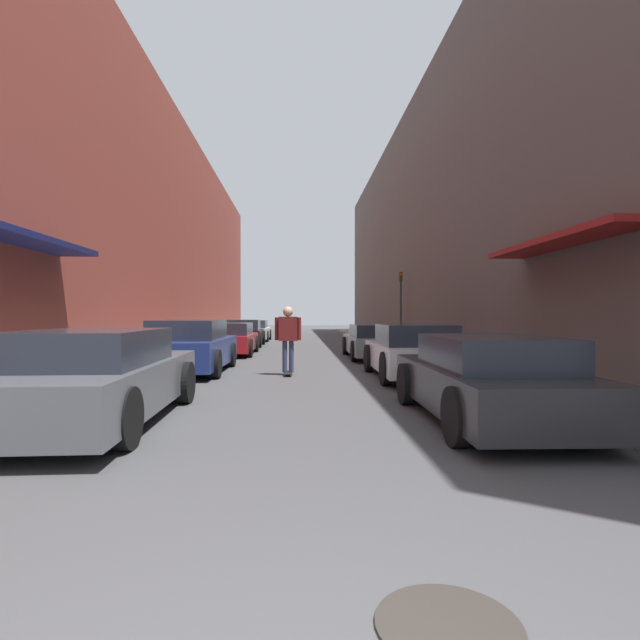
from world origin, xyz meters
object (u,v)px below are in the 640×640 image
parked_car_left_0 (97,377)px  parked_car_left_2 (228,339)px  manhole_cover (448,625)px  parked_car_left_3 (243,333)px  parked_car_right_2 (377,341)px  traffic_light (401,299)px  parked_car_left_1 (190,347)px  parked_car_right_1 (413,352)px  parked_car_left_4 (253,331)px  parked_car_right_0 (488,379)px  skateboarder (288,333)px

parked_car_left_0 → parked_car_left_2: parked_car_left_0 is taller
manhole_cover → parked_car_left_3: bearing=98.9°
parked_car_right_2 → traffic_light: bearing=72.4°
parked_car_left_1 → manhole_cover: parked_car_left_1 is taller
parked_car_right_1 → manhole_cover: bearing=-102.1°
parked_car_left_2 → parked_car_left_4: (-0.01, 9.85, -0.01)m
parked_car_left_1 → parked_car_right_2: parked_car_left_1 is taller
parked_car_left_1 → manhole_cover: bearing=-71.8°
parked_car_left_0 → parked_car_right_0: size_ratio=1.10×
parked_car_right_0 → parked_car_right_1: size_ratio=1.05×
parked_car_left_0 → parked_car_left_1: 6.03m
parked_car_left_0 → traffic_light: bearing=66.0°
parked_car_right_2 → parked_car_left_4: bearing=114.8°
parked_car_left_0 → parked_car_right_0: parked_car_left_0 is taller
parked_car_right_2 → traffic_light: size_ratio=1.34×
parked_car_right_1 → manhole_cover: (-1.98, -9.23, -0.61)m
parked_car_left_1 → parked_car_left_3: bearing=89.1°
parked_car_left_0 → skateboarder: size_ratio=2.81×
parked_car_left_2 → parked_car_right_1: size_ratio=1.03×
parked_car_left_4 → parked_car_left_2: bearing=-89.9°
parked_car_left_1 → parked_car_left_2: size_ratio=1.03×
parked_car_right_2 → parked_car_left_1: bearing=-143.3°
parked_car_left_2 → parked_car_right_0: bearing=-66.3°
manhole_cover → traffic_light: 22.75m
parked_car_right_1 → traffic_light: traffic_light is taller
parked_car_left_0 → parked_car_right_1: 7.15m
parked_car_left_1 → parked_car_left_3: 10.76m
parked_car_left_1 → manhole_cover: size_ratio=6.19×
parked_car_left_0 → parked_car_left_4: (0.14, 21.58, -0.05)m
parked_car_right_2 → skateboarder: (-2.94, -4.82, 0.46)m
parked_car_left_1 → parked_car_left_4: bearing=89.4°
parked_car_left_0 → parked_car_right_2: parked_car_left_0 is taller
skateboarder → traffic_light: 13.48m
parked_car_right_1 → manhole_cover: 9.46m
parked_car_left_4 → traffic_light: size_ratio=1.19×
parked_car_left_3 → parked_car_left_2: bearing=-89.8°
parked_car_left_2 → manhole_cover: parked_car_left_2 is taller
parked_car_left_0 → parked_car_right_1: bearing=40.4°
parked_car_left_0 → parked_car_left_2: bearing=89.3°
parked_car_left_2 → parked_car_left_3: bearing=90.2°
parked_car_right_0 → skateboarder: (-2.87, 5.44, 0.45)m
parked_car_left_4 → parked_car_right_2: bearing=-65.2°
parked_car_left_0 → manhole_cover: bearing=-53.0°
parked_car_left_1 → parked_car_right_0: (5.40, -6.17, -0.07)m
parked_car_left_4 → parked_car_right_0: size_ratio=0.96×
parked_car_right_0 → parked_car_left_0: bearing=178.4°
parked_car_left_0 → parked_car_right_0: (5.37, -0.15, -0.04)m
skateboarder → parked_car_left_1: bearing=163.8°
parked_car_left_2 → skateboarder: 6.87m
parked_car_left_2 → parked_car_right_2: bearing=-17.0°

